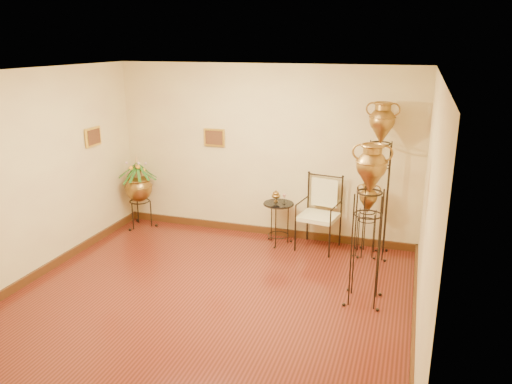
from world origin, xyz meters
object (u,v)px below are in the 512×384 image
(amphora_tall, at_px, (378,179))
(side_table, at_px, (278,222))
(planter_urn, at_px, (139,185))
(armchair, at_px, (319,214))
(amphora_mid, at_px, (367,224))

(amphora_tall, height_order, side_table, amphora_tall)
(amphora_tall, xyz_separation_m, planter_urn, (-3.99, 0.00, -0.44))
(armchair, bearing_deg, planter_urn, -170.95)
(armchair, relative_size, side_table, 1.32)
(planter_urn, xyz_separation_m, armchair, (3.14, 0.00, -0.18))
(amphora_tall, relative_size, amphora_mid, 1.15)
(amphora_mid, xyz_separation_m, armchair, (-0.86, 1.47, -0.45))
(armchair, xyz_separation_m, side_table, (-0.64, 0.00, -0.21))
(amphora_mid, bearing_deg, armchair, 120.44)
(amphora_mid, bearing_deg, side_table, 135.69)
(amphora_tall, distance_m, planter_urn, 4.02)
(amphora_mid, height_order, planter_urn, amphora_mid)
(amphora_tall, bearing_deg, amphora_mid, -89.46)
(amphora_mid, xyz_separation_m, side_table, (-1.51, 1.47, -0.67))
(planter_urn, relative_size, side_table, 1.56)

